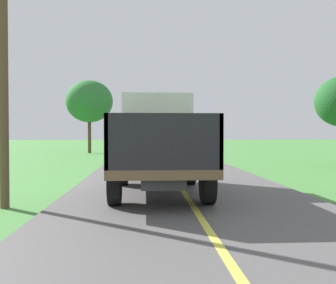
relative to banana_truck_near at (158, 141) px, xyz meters
The scene contains 3 objects.
banana_truck_near is the anchor object (origin of this frame).
utility_pole_roadside 4.65m from the banana_truck_near, 147.84° to the right, with size 1.75×0.20×6.48m.
roadside_tree_near_left 22.63m from the banana_truck_near, 103.11° to the left, with size 3.93×3.93×6.15m.
Camera 1 is at (-1.05, 1.21, 1.69)m, focal length 41.33 mm.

